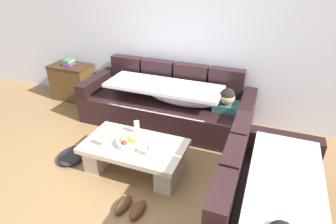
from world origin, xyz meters
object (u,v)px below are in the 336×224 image
at_px(book_stack_on_cabinet, 69,62).
at_px(pair_of_shoes, 131,207).
at_px(wine_glass_far_back, 137,125).
at_px(side_cabinet, 73,82).
at_px(couch_along_wall, 169,105).
at_px(coffee_table, 135,154).
at_px(wine_glass_near_right, 150,148).
at_px(couch_near_window, 268,208).
at_px(open_magazine, 165,146).
at_px(fruit_bowl, 128,142).
at_px(crumpled_garment, 72,156).
at_px(wine_glass_near_left, 104,138).

height_order(book_stack_on_cabinet, pair_of_shoes, book_stack_on_cabinet).
xyz_separation_m(wine_glass_far_back, side_cabinet, (-1.91, 1.20, -0.17)).
xyz_separation_m(couch_along_wall, coffee_table, (0.02, -1.20, -0.09)).
bearing_deg(wine_glass_far_back, coffee_table, -71.70).
bearing_deg(wine_glass_far_back, wine_glass_near_right, -46.75).
distance_m(coffee_table, pair_of_shoes, 0.67).
bearing_deg(couch_near_window, pair_of_shoes, 98.84).
xyz_separation_m(coffee_table, wine_glass_far_back, (-0.08, 0.23, 0.26)).
height_order(couch_near_window, coffee_table, couch_near_window).
distance_m(wine_glass_far_back, open_magazine, 0.46).
distance_m(fruit_bowl, book_stack_on_cabinet, 2.46).
bearing_deg(crumpled_garment, wine_glass_far_back, 23.85).
bearing_deg(wine_glass_far_back, couch_near_window, -21.27).
relative_size(coffee_table, fruit_bowl, 4.29).
distance_m(wine_glass_far_back, side_cabinet, 2.26).
height_order(wine_glass_far_back, crumpled_garment, wine_glass_far_back).
distance_m(couch_along_wall, crumpled_garment, 1.58).
distance_m(couch_near_window, wine_glass_near_left, 1.85).
bearing_deg(book_stack_on_cabinet, couch_near_window, -27.36).
bearing_deg(coffee_table, fruit_bowl, -142.22).
distance_m(couch_along_wall, pair_of_shoes, 1.84).
relative_size(couch_along_wall, wine_glass_near_left, 15.52).
distance_m(couch_along_wall, side_cabinet, 1.97).
distance_m(couch_along_wall, wine_glass_near_right, 1.39).
relative_size(couch_along_wall, wine_glass_far_back, 15.52).
xyz_separation_m(couch_along_wall, pair_of_shoes, (0.27, -1.80, -0.28)).
bearing_deg(side_cabinet, wine_glass_near_left, -43.11).
bearing_deg(fruit_bowl, wine_glass_near_left, -153.40).
bearing_deg(couch_near_window, book_stack_on_cabinet, 62.64).
relative_size(wine_glass_near_right, book_stack_on_cabinet, 0.80).
distance_m(couch_near_window, crumpled_garment, 2.42).
relative_size(wine_glass_far_back, pair_of_shoes, 0.53).
xyz_separation_m(fruit_bowl, open_magazine, (0.41, 0.14, -0.04)).
xyz_separation_m(fruit_bowl, wine_glass_near_left, (-0.24, -0.12, 0.07)).
relative_size(coffee_table, crumpled_garment, 3.00).
bearing_deg(fruit_bowl, couch_near_window, -12.69).
xyz_separation_m(side_cabinet, pair_of_shoes, (2.23, -2.02, -0.28)).
bearing_deg(wine_glass_near_right, couch_near_window, -11.36).
relative_size(wine_glass_near_right, pair_of_shoes, 0.53).
height_order(coffee_table, wine_glass_far_back, wine_glass_far_back).
bearing_deg(wine_glass_near_left, couch_along_wall, 78.85).
height_order(open_magazine, book_stack_on_cabinet, book_stack_on_cabinet).
relative_size(wine_glass_near_left, open_magazine, 0.59).
height_order(wine_glass_near_left, pair_of_shoes, wine_glass_near_left).
relative_size(couch_near_window, pair_of_shoes, 5.93).
bearing_deg(book_stack_on_cabinet, side_cabinet, -21.48).
distance_m(wine_glass_near_left, open_magazine, 0.70).
relative_size(couch_near_window, crumpled_garment, 4.62).
bearing_deg(book_stack_on_cabinet, fruit_bowl, -37.05).
height_order(wine_glass_near_right, book_stack_on_cabinet, book_stack_on_cabinet).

